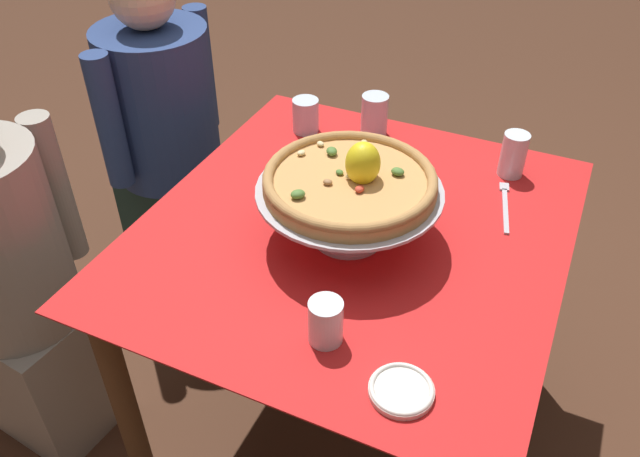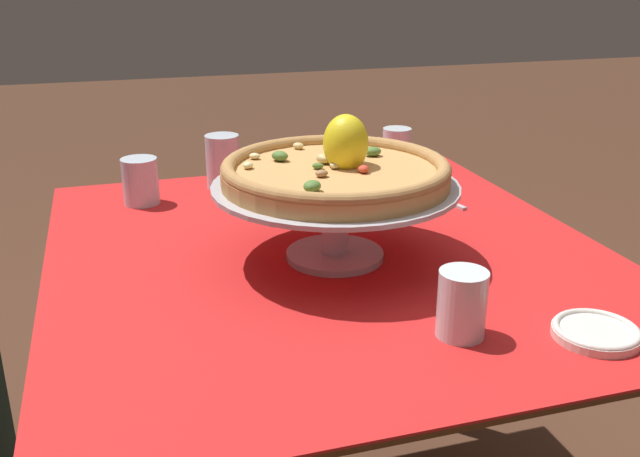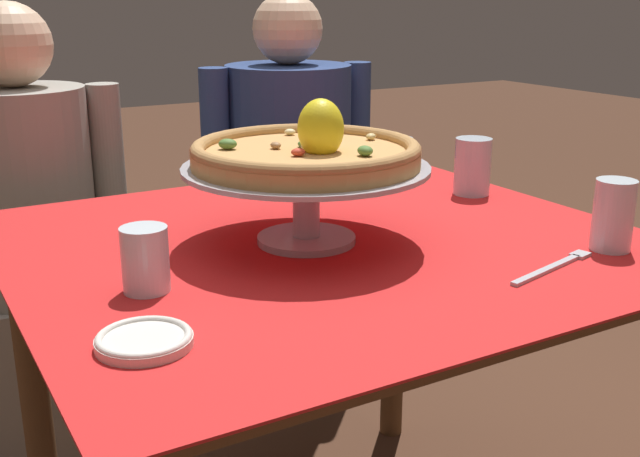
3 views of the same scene
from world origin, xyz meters
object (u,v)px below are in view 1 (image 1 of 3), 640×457
(water_glass_back_right, at_px, (306,118))
(diner_right, at_px, (167,143))
(dinner_fork, at_px, (505,204))
(diner_left, at_px, (15,290))
(side_plate, at_px, (401,390))
(water_glass_side_left, at_px, (326,324))
(pizza_stand, at_px, (350,201))
(water_glass_front_right, at_px, (513,157))
(water_glass_side_right, at_px, (374,118))
(pizza, at_px, (352,180))

(water_glass_back_right, xyz_separation_m, diner_right, (0.00, 0.53, -0.22))
(water_glass_back_right, height_order, diner_right, diner_right)
(dinner_fork, bearing_deg, diner_left, 118.83)
(side_plate, bearing_deg, water_glass_side_left, 71.00)
(pizza_stand, relative_size, water_glass_front_right, 3.50)
(water_glass_side_right, relative_size, side_plate, 1.01)
(pizza, relative_size, side_plate, 3.21)
(pizza, relative_size, water_glass_back_right, 3.90)
(side_plate, height_order, diner_left, diner_left)
(water_glass_back_right, xyz_separation_m, dinner_fork, (-0.13, -0.61, -0.04))
(diner_left, bearing_deg, side_plate, -92.31)
(dinner_fork, bearing_deg, water_glass_front_right, 7.58)
(water_glass_side_right, height_order, side_plate, water_glass_side_right)
(diner_left, xyz_separation_m, diner_right, (0.74, 0.04, 0.03))
(pizza, distance_m, water_glass_side_right, 0.50)
(diner_right, bearing_deg, pizza, -115.82)
(water_glass_front_right, bearing_deg, diner_left, 124.85)
(side_plate, bearing_deg, diner_right, 54.52)
(water_glass_back_right, xyz_separation_m, side_plate, (-0.78, -0.56, -0.03))
(water_glass_side_right, distance_m, side_plate, 0.93)
(water_glass_side_right, height_order, dinner_fork, water_glass_side_right)
(water_glass_front_right, height_order, dinner_fork, water_glass_front_right)
(pizza_stand, height_order, water_glass_front_right, pizza_stand)
(water_glass_front_right, distance_m, diner_right, 1.14)
(diner_left, bearing_deg, pizza_stand, -67.49)
(pizza, bearing_deg, side_plate, -145.58)
(dinner_fork, height_order, diner_left, diner_left)
(water_glass_side_right, xyz_separation_m, diner_right, (-0.07, 0.71, -0.23))
(water_glass_side_left, relative_size, water_glass_back_right, 0.97)
(diner_right, bearing_deg, water_glass_side_left, -128.11)
(pizza, bearing_deg, water_glass_back_right, 37.40)
(water_glass_front_right, height_order, water_glass_side_right, same)
(water_glass_side_left, distance_m, diner_right, 1.18)
(pizza_stand, bearing_deg, diner_right, 64.07)
(water_glass_front_right, distance_m, water_glass_side_left, 0.77)
(pizza_stand, relative_size, dinner_fork, 2.00)
(water_glass_front_right, xyz_separation_m, side_plate, (-0.80, 0.03, -0.04))
(water_glass_side_left, relative_size, water_glass_side_right, 0.80)
(dinner_fork, bearing_deg, water_glass_side_right, 65.55)
(diner_left, distance_m, diner_right, 0.74)
(pizza_stand, height_order, water_glass_side_left, pizza_stand)
(water_glass_side_right, distance_m, dinner_fork, 0.47)
(pizza_stand, distance_m, water_glass_side_left, 0.33)
(pizza, distance_m, water_glass_front_right, 0.52)
(water_glass_front_right, height_order, water_glass_back_right, water_glass_front_right)
(diner_left, bearing_deg, water_glass_side_right, -40.19)
(water_glass_side_right, xyz_separation_m, side_plate, (-0.84, -0.38, -0.04))
(water_glass_side_right, relative_size, diner_left, 0.11)
(side_plate, relative_size, diner_right, 0.10)
(dinner_fork, xyz_separation_m, diner_right, (0.13, 1.14, -0.18))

